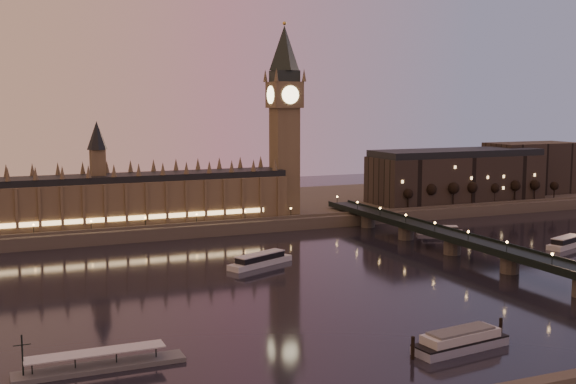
% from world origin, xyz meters
% --- Properties ---
extents(ground, '(700.00, 700.00, 0.00)m').
position_xyz_m(ground, '(0.00, 0.00, 0.00)').
color(ground, black).
rests_on(ground, ground).
extents(far_embankment, '(560.00, 130.00, 6.00)m').
position_xyz_m(far_embankment, '(30.00, 165.00, 3.00)').
color(far_embankment, '#423D35').
rests_on(far_embankment, ground).
extents(palace_of_westminster, '(180.00, 26.62, 52.00)m').
position_xyz_m(palace_of_westminster, '(-40.12, 120.99, 21.71)').
color(palace_of_westminster, brown).
rests_on(palace_of_westminster, ground).
extents(big_ben, '(17.68, 17.68, 104.00)m').
position_xyz_m(big_ben, '(53.99, 120.99, 63.95)').
color(big_ben, brown).
rests_on(big_ben, ground).
extents(westminster_bridge, '(13.20, 260.00, 15.30)m').
position_xyz_m(westminster_bridge, '(91.61, 0.00, 5.52)').
color(westminster_bridge, black).
rests_on(westminster_bridge, ground).
extents(city_block, '(155.00, 45.00, 34.00)m').
position_xyz_m(city_block, '(194.94, 130.93, 22.24)').
color(city_block, black).
rests_on(city_block, ground).
extents(bare_tree_0, '(6.13, 6.13, 12.46)m').
position_xyz_m(bare_tree_0, '(127.50, 109.00, 15.31)').
color(bare_tree_0, black).
rests_on(bare_tree_0, ground).
extents(bare_tree_1, '(6.13, 6.13, 12.46)m').
position_xyz_m(bare_tree_1, '(142.46, 109.00, 15.31)').
color(bare_tree_1, black).
rests_on(bare_tree_1, ground).
extents(bare_tree_2, '(6.13, 6.13, 12.46)m').
position_xyz_m(bare_tree_2, '(157.42, 109.00, 15.31)').
color(bare_tree_2, black).
rests_on(bare_tree_2, ground).
extents(bare_tree_3, '(6.13, 6.13, 12.46)m').
position_xyz_m(bare_tree_3, '(172.38, 109.00, 15.31)').
color(bare_tree_3, black).
rests_on(bare_tree_3, ground).
extents(bare_tree_4, '(6.13, 6.13, 12.46)m').
position_xyz_m(bare_tree_4, '(187.34, 109.00, 15.31)').
color(bare_tree_4, black).
rests_on(bare_tree_4, ground).
extents(bare_tree_5, '(6.13, 6.13, 12.46)m').
position_xyz_m(bare_tree_5, '(202.29, 109.00, 15.31)').
color(bare_tree_5, black).
rests_on(bare_tree_5, ground).
extents(bare_tree_6, '(6.13, 6.13, 12.46)m').
position_xyz_m(bare_tree_6, '(217.25, 109.00, 15.31)').
color(bare_tree_6, black).
rests_on(bare_tree_6, ground).
extents(bare_tree_7, '(6.13, 6.13, 12.46)m').
position_xyz_m(bare_tree_7, '(232.21, 109.00, 15.31)').
color(bare_tree_7, black).
rests_on(bare_tree_7, ground).
extents(cruise_boat_a, '(31.76, 19.79, 5.10)m').
position_xyz_m(cruise_boat_a, '(5.65, 32.01, 2.24)').
color(cruise_boat_a, silver).
rests_on(cruise_boat_a, ground).
extents(cruise_boat_b, '(23.57, 15.25, 4.30)m').
position_xyz_m(cruise_boat_b, '(115.59, 62.20, 1.90)').
color(cruise_boat_b, silver).
rests_on(cruise_boat_b, ground).
extents(cruise_boat_c, '(26.51, 15.23, 5.14)m').
position_xyz_m(cruise_boat_c, '(150.18, 10.79, 2.26)').
color(cruise_boat_c, silver).
rests_on(cruise_boat_c, ground).
extents(moored_barge, '(33.16, 11.71, 6.13)m').
position_xyz_m(moored_barge, '(19.73, -85.02, 2.59)').
color(moored_barge, '#8892AD').
rests_on(moored_barge, ground).
extents(pontoon_pier, '(42.91, 7.15, 11.44)m').
position_xyz_m(pontoon_pier, '(-73.61, -61.18, 1.23)').
color(pontoon_pier, '#595B5E').
rests_on(pontoon_pier, ground).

